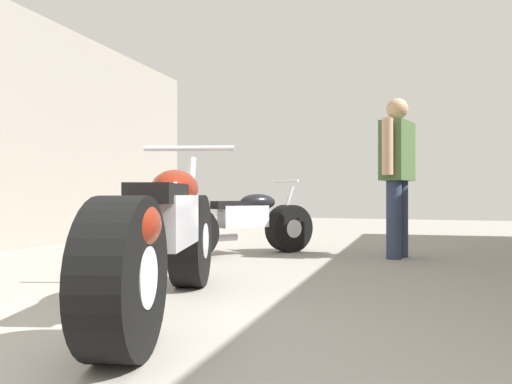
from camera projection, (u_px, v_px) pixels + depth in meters
The scene contains 5 objects.
ground_plane at pixel (288, 264), 4.49m from camera, with size 17.60×17.60×0.00m, color gray.
garage_partition_left at pixel (13, 127), 5.59m from camera, with size 0.08×8.07×2.96m, color gray.
motorcycle_maroon_cruiser at pixel (164, 238), 2.59m from camera, with size 0.90×2.14×1.01m.
motorcycle_black_naked at pixel (241, 224), 5.11m from camera, with size 1.30×1.51×0.84m.
mechanic_in_blue at pixel (397, 168), 4.91m from camera, with size 0.37×0.67×1.68m.
Camera 1 is at (1.14, -0.69, 0.67)m, focal length 32.75 mm.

